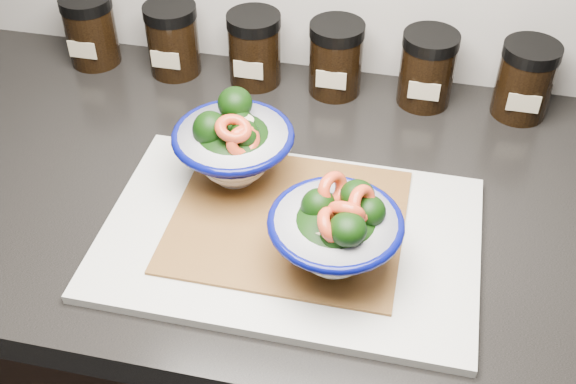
% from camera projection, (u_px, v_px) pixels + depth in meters
% --- Properties ---
extents(countertop, '(3.50, 0.60, 0.04)m').
position_uv_depth(countertop, '(282.00, 199.00, 0.96)').
color(countertop, black).
rests_on(countertop, cabinet).
extents(cutting_board, '(0.45, 0.30, 0.01)m').
position_uv_depth(cutting_board, '(290.00, 237.00, 0.87)').
color(cutting_board, beige).
rests_on(cutting_board, countertop).
extents(bamboo_mat, '(0.28, 0.24, 0.00)m').
position_uv_depth(bamboo_mat, '(288.00, 220.00, 0.88)').
color(bamboo_mat, olive).
rests_on(bamboo_mat, cutting_board).
extents(bowl_left, '(0.15, 0.15, 0.11)m').
position_uv_depth(bowl_left, '(233.00, 146.00, 0.91)').
color(bowl_left, white).
rests_on(bowl_left, bamboo_mat).
extents(bowl_right, '(0.15, 0.15, 0.12)m').
position_uv_depth(bowl_right, '(336.00, 233.00, 0.79)').
color(bowl_right, white).
rests_on(bowl_right, bamboo_mat).
extents(spice_jar_a, '(0.08, 0.08, 0.11)m').
position_uv_depth(spice_jar_a, '(91.00, 30.00, 1.14)').
color(spice_jar_a, black).
rests_on(spice_jar_a, countertop).
extents(spice_jar_b, '(0.08, 0.08, 0.11)m').
position_uv_depth(spice_jar_b, '(173.00, 39.00, 1.12)').
color(spice_jar_b, black).
rests_on(spice_jar_b, countertop).
extents(spice_jar_c, '(0.08, 0.08, 0.11)m').
position_uv_depth(spice_jar_c, '(254.00, 49.00, 1.10)').
color(spice_jar_c, black).
rests_on(spice_jar_c, countertop).
extents(spice_jar_d, '(0.08, 0.08, 0.11)m').
position_uv_depth(spice_jar_d, '(336.00, 58.00, 1.08)').
color(spice_jar_d, black).
rests_on(spice_jar_d, countertop).
extents(spice_jar_e, '(0.08, 0.08, 0.11)m').
position_uv_depth(spice_jar_e, '(427.00, 69.00, 1.06)').
color(spice_jar_e, black).
rests_on(spice_jar_e, countertop).
extents(spice_jar_f, '(0.08, 0.08, 0.11)m').
position_uv_depth(spice_jar_f, '(525.00, 80.00, 1.03)').
color(spice_jar_f, black).
rests_on(spice_jar_f, countertop).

